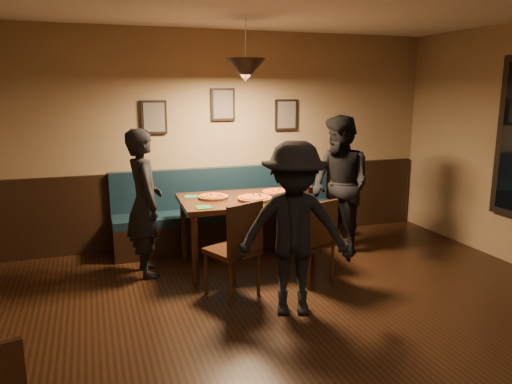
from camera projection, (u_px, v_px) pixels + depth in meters
floor at (350, 374)px, 3.56m from camera, size 7.00×7.00×0.00m
wall_back at (223, 138)px, 6.51m from camera, size 6.00×0.00×6.00m
wainscot at (224, 204)px, 6.67m from camera, size 5.88×0.06×1.00m
booth_bench at (230, 209)px, 6.42m from camera, size 3.00×0.60×1.00m
picture_left at (154, 117)px, 6.14m from camera, size 0.32×0.04×0.42m
picture_center at (223, 104)px, 6.39m from camera, size 0.32×0.04×0.42m
picture_right at (286, 115)px, 6.71m from camera, size 0.32×0.04×0.42m
pendant_lamp at (246, 70)px, 5.35m from camera, size 0.44×0.44×0.25m
dining_table at (246, 231)px, 5.73m from camera, size 1.56×1.04×0.81m
chair_near_left at (232, 248)px, 4.85m from camera, size 0.58×0.58×0.99m
chair_near_right at (310, 240)px, 5.22m from camera, size 0.52×0.52×0.92m
diner_left at (145, 203)px, 5.35m from camera, size 0.44×0.63×1.64m
diner_right at (340, 186)px, 6.06m from camera, size 0.82×0.96×1.74m
diner_front at (294, 229)px, 4.40m from camera, size 1.17×0.89×1.60m
pizza_a at (213, 197)px, 5.61m from camera, size 0.42×0.42×0.04m
pizza_b at (255, 198)px, 5.52m from camera, size 0.51×0.51×0.04m
pizza_c at (277, 192)px, 5.87m from camera, size 0.46×0.46×0.04m
soda_glass at (310, 193)px, 5.51m from camera, size 0.09×0.09×0.16m
tabasco_bottle at (290, 190)px, 5.77m from camera, size 0.04×0.04×0.12m
napkin_a at (191, 196)px, 5.70m from camera, size 0.17×0.17×0.01m
napkin_b at (204, 207)px, 5.18m from camera, size 0.16×0.16×0.01m
cutlery_set at (260, 205)px, 5.29m from camera, size 0.17×0.09×0.00m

